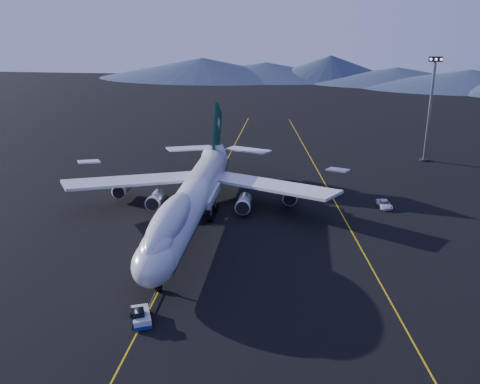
# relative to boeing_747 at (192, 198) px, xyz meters

# --- Properties ---
(ground) EXTENTS (500.00, 500.00, 0.00)m
(ground) POSITION_rel_boeing_747_xyz_m (-0.00, -0.03, -5.81)
(ground) COLOR black
(ground) RESTS_ON ground
(taxiway_line_main) EXTENTS (0.25, 220.00, 0.01)m
(taxiway_line_main) POSITION_rel_boeing_747_xyz_m (-0.00, -0.03, -5.80)
(taxiway_line_main) COLOR gold
(taxiway_line_main) RESTS_ON ground
(taxiway_line_side) EXTENTS (28.08, 198.09, 0.01)m
(taxiway_line_side) POSITION_rel_boeing_747_xyz_m (30.00, 9.97, -5.80)
(taxiway_line_side) COLOR gold
(taxiway_line_side) RESTS_ON ground
(boeing_747) EXTENTS (59.62, 72.43, 19.37)m
(boeing_747) POSITION_rel_boeing_747_xyz_m (0.00, 0.00, 0.00)
(boeing_747) COLOR silver
(boeing_747) RESTS_ON ground
(pushback_tug) EXTENTS (4.15, 5.48, 2.13)m
(pushback_tug) POSITION_rel_boeing_747_xyz_m (-0.19, -35.15, -5.14)
(pushback_tug) COLOR silver
(pushback_tug) RESTS_ON ground
(service_van) EXTENTS (3.37, 5.81, 1.52)m
(service_van) POSITION_rel_boeing_747_xyz_m (39.52, 14.67, -5.05)
(service_van) COLOR white
(service_van) RESTS_ON ground
(floodlight_mast) EXTENTS (3.57, 2.67, 28.87)m
(floodlight_mast) POSITION_rel_boeing_747_xyz_m (55.94, 54.47, 8.81)
(floodlight_mast) COLOR black
(floodlight_mast) RESTS_ON ground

